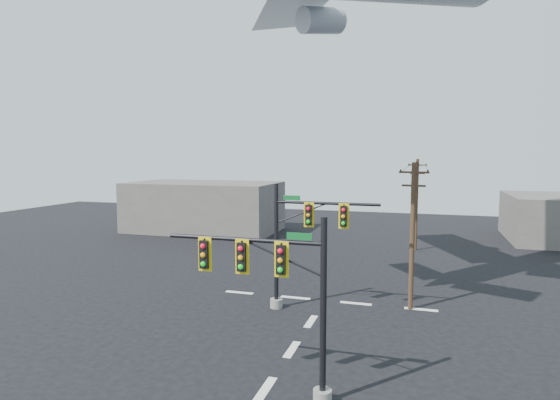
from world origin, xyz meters
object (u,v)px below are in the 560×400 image
(signal_mast_far, at_px, (297,244))
(utility_pole_a, at_px, (412,233))
(signal_mast_near, at_px, (282,296))
(utility_pole_b, at_px, (416,203))

(signal_mast_far, xyz_separation_m, utility_pole_a, (6.65, 2.23, 0.62))
(signal_mast_near, bearing_deg, utility_pole_a, 69.86)
(signal_mast_near, relative_size, utility_pole_b, 0.80)
(signal_mast_near, relative_size, utility_pole_a, 0.80)
(signal_mast_near, height_order, utility_pole_b, utility_pole_b)
(signal_mast_near, distance_m, signal_mast_far, 10.34)
(signal_mast_near, height_order, utility_pole_a, utility_pole_a)
(utility_pole_b, bearing_deg, signal_mast_near, -87.10)
(utility_pole_a, height_order, utility_pole_b, utility_pole_b)
(signal_mast_near, xyz_separation_m, utility_pole_a, (4.53, 12.35, 0.65))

